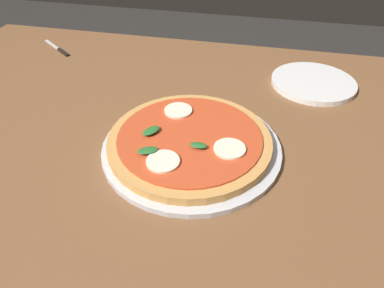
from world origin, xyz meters
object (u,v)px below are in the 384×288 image
pizza (189,140)px  knife (59,50)px  serving_tray (192,145)px  plate_white (313,82)px  dining_table (145,168)px

pizza → knife: (-0.52, 0.39, -0.02)m
serving_tray → plate_white: bearing=52.0°
pizza → plate_white: size_ratio=1.50×
plate_white → knife: 0.79m
dining_table → serving_tray: 0.14m
serving_tray → pizza: pizza is taller
plate_white → knife: size_ratio=1.57×
knife → dining_table: bearing=-43.1°
dining_table → serving_tray: bearing=1.9°
dining_table → pizza: (0.11, -0.00, 0.10)m
dining_table → plate_white: (0.37, 0.34, 0.08)m
pizza → knife: 0.65m
serving_tray → pizza: size_ratio=1.10×
serving_tray → pizza: bearing=-129.2°
knife → pizza: bearing=-36.9°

